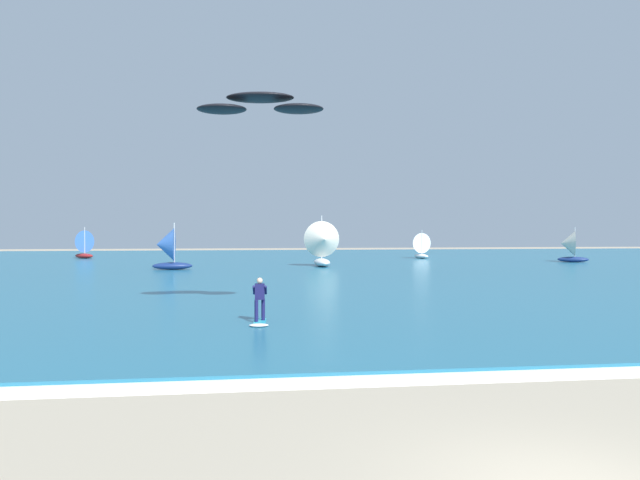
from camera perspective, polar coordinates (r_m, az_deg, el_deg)
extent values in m
cube|color=#236B89|center=(59.88, -3.39, -2.40)|extent=(160.00, 90.00, 0.10)
cube|color=white|center=(15.64, 11.36, -12.21)|extent=(97.74, 1.85, 0.01)
cube|color=#26B2CC|center=(23.20, -5.63, -7.56)|extent=(0.54, 1.43, 0.05)
cylinder|color=#19194C|center=(22.97, -5.94, -6.58)|extent=(0.14, 0.14, 0.80)
cylinder|color=#19194C|center=(23.32, -5.32, -6.47)|extent=(0.14, 0.14, 0.80)
cube|color=#19194C|center=(23.06, -5.63, -4.80)|extent=(0.37, 0.24, 0.60)
sphere|color=beige|center=(23.03, -5.63, -3.78)|extent=(0.22, 0.22, 0.22)
cylinder|color=#19194C|center=(23.15, -6.17, -4.65)|extent=(0.13, 0.51, 0.39)
cylinder|color=#19194C|center=(23.13, -5.08, -4.66)|extent=(0.13, 0.51, 0.39)
ellipsoid|color=white|center=(22.26, -5.71, -7.89)|extent=(0.74, 0.65, 0.08)
ellipsoid|color=black|center=(25.96, -5.60, 13.06)|extent=(3.03, 2.09, 0.33)
ellipsoid|color=black|center=(26.10, -9.14, 11.94)|extent=(2.29, 1.98, 0.33)
ellipsoid|color=black|center=(25.73, -2.01, 12.11)|extent=(2.29, 1.98, 0.33)
ellipsoid|color=white|center=(74.60, 9.41, -1.50)|extent=(1.63, 3.05, 0.54)
cylinder|color=silver|center=(74.42, 9.46, -0.18)|extent=(0.09, 0.09, 2.90)
cone|color=white|center=(74.98, 9.22, -0.28)|extent=(2.66, 1.79, 2.43)
ellipsoid|color=white|center=(57.68, 0.18, -2.10)|extent=(1.55, 4.09, 0.76)
cylinder|color=silver|center=(57.78, 0.15, 0.28)|extent=(0.13, 0.13, 4.04)
cone|color=silver|center=(56.92, 0.30, 0.07)|extent=(3.46, 1.90, 3.39)
ellipsoid|color=maroon|center=(79.34, -21.11, -1.38)|extent=(3.11, 2.94, 0.60)
cylinder|color=silver|center=(79.17, -21.06, -0.02)|extent=(0.10, 0.10, 3.19)
cone|color=#3F72CC|center=(79.74, -21.35, -0.13)|extent=(2.82, 2.93, 2.68)
ellipsoid|color=navy|center=(54.59, -13.58, -2.36)|extent=(3.45, 1.24, 0.64)
cylinder|color=silver|center=(54.49, -13.42, -0.23)|extent=(0.11, 0.11, 3.42)
cone|color=#3F72CC|center=(54.56, -14.20, -0.41)|extent=(1.55, 2.90, 2.88)
ellipsoid|color=navy|center=(70.53, 22.50, -1.68)|extent=(3.31, 2.34, 0.59)
cylinder|color=silver|center=(70.48, 22.63, -0.17)|extent=(0.10, 0.10, 3.15)
cone|color=silver|center=(70.43, 22.07, -0.29)|extent=(2.39, 2.98, 2.64)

